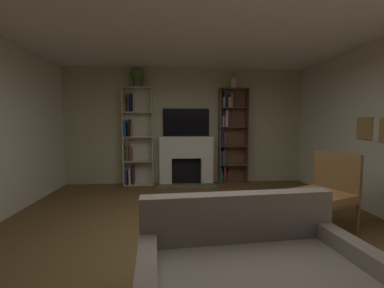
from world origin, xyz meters
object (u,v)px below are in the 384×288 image
Objects in this scene: bookshelf_left at (135,138)px; couch at (251,275)px; tv at (186,122)px; vase_with_flowers at (234,82)px; armchair at (327,190)px; fireplace at (186,158)px; bookshelf_right at (229,136)px; potted_plant at (137,76)px; coffee_table at (229,226)px.

bookshelf_left is 4.54m from couch.
tv is 1.49m from vase_with_flowers.
fireplace is at bearing 123.59° from armchair.
bookshelf_right is at bearing -3.91° from tv.
couch is at bearing -136.67° from armchair.
potted_plant is at bearing 179.99° from vase_with_flowers.
fireplace is at bearing 178.94° from vase_with_flowers.
vase_with_flowers is (2.36, -0.04, 1.31)m from bookshelf_left.
couch is at bearing -100.32° from bookshelf_right.
bookshelf_left is 1.27× the size of couch.
bookshelf_left is at bearing 153.50° from potted_plant.
vase_with_flowers is 4.76m from couch.
coffee_table is at bearing -102.66° from bookshelf_right.
fireplace is at bearing -1.11° from bookshelf_left.
bookshelf_right reaches higher than coffee_table.
armchair reaches higher than couch.
potted_plant is (-1.13, -0.12, 1.06)m from tv.
fireplace reaches higher than coffee_table.
armchair is at bearing -74.49° from bookshelf_right.
bookshelf_right is 4.36m from couch.
vase_with_flowers reaches higher than bookshelf_left.
tv reaches higher than couch.
couch is (0.28, -4.28, -1.21)m from tv.
bookshelf_left is 4.14m from armchair.
fireplace is 1.18m from bookshelf_right.
bookshelf_right reaches higher than couch.
fireplace is at bearing 93.89° from couch.
bookshelf_right reaches higher than armchair.
fireplace reaches higher than armchair.
tv is at bearing 90.00° from fireplace.
coffee_table is at bearing -85.26° from tv.
potted_plant reaches higher than coffee_table.
coffee_table is (-0.85, -3.34, -2.11)m from vase_with_flowers.
fireplace is 0.60× the size of bookshelf_right.
bookshelf_right reaches higher than tv.
couch is (-0.77, -4.20, -0.87)m from bookshelf_right.
bookshelf_left is (-1.22, -0.08, -0.36)m from tv.
bookshelf_right is 5.27× the size of vase_with_flowers.
vase_with_flowers is at bearing -0.01° from potted_plant.
armchair is (1.82, -2.73, -0.07)m from fireplace.
potted_plant is at bearing 113.02° from coffee_table.
bookshelf_left is 2.17× the size of armchair.
tv is 3.49m from armchair.
fireplace is 3.39m from coffee_table.
bookshelf_left reaches higher than tv.
fireplace is 1.24× the size of tv.
fireplace is 2.14m from vase_with_flowers.
armchair is (1.82, -2.83, -0.94)m from tv.
bookshelf_right is at bearing 150.01° from vase_with_flowers.
potted_plant is 4.94m from couch.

